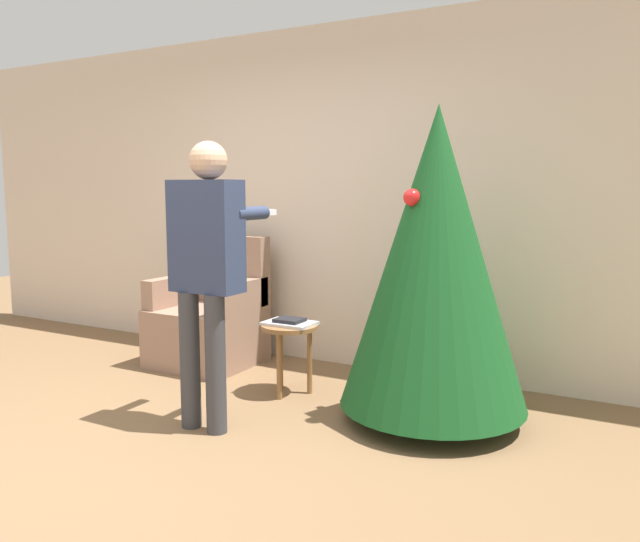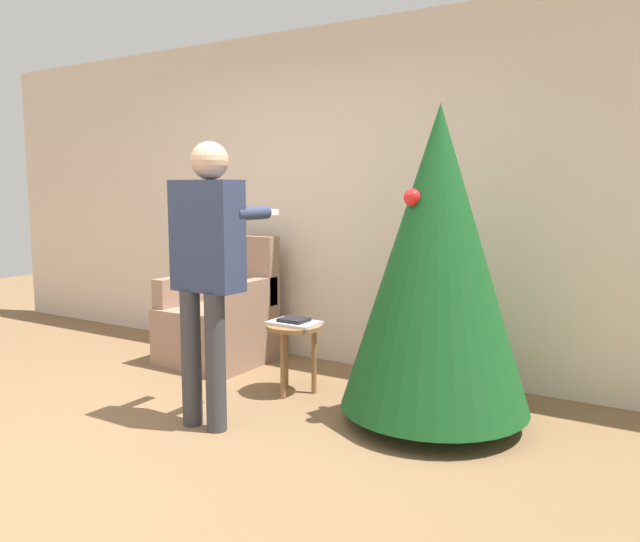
# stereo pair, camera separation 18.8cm
# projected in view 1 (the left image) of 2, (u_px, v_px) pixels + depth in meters

# --- Properties ---
(ground_plane) EXTENTS (14.00, 14.00, 0.00)m
(ground_plane) POSITION_uv_depth(u_px,v_px,m) (121.00, 460.00, 3.29)
(ground_plane) COLOR brown
(wall_back) EXTENTS (8.00, 0.06, 2.70)m
(wall_back) POSITION_uv_depth(u_px,v_px,m) (322.00, 198.00, 5.05)
(wall_back) COLOR beige
(wall_back) RESTS_ON ground_plane
(christmas_tree) EXTENTS (1.13, 1.13, 1.91)m
(christmas_tree) POSITION_uv_depth(u_px,v_px,m) (435.00, 259.00, 3.72)
(christmas_tree) COLOR brown
(christmas_tree) RESTS_ON ground_plane
(armchair) EXTENTS (0.76, 0.74, 1.03)m
(armchair) POSITION_uv_depth(u_px,v_px,m) (211.00, 320.00, 5.09)
(armchair) COLOR #93705B
(armchair) RESTS_ON ground_plane
(person_standing) EXTENTS (0.44, 0.57, 1.69)m
(person_standing) POSITION_uv_depth(u_px,v_px,m) (206.00, 258.00, 3.63)
(person_standing) COLOR #38383D
(person_standing) RESTS_ON ground_plane
(side_stool) EXTENTS (0.39, 0.39, 0.49)m
(side_stool) POSITION_uv_depth(u_px,v_px,m) (290.00, 336.00, 4.31)
(side_stool) COLOR olive
(side_stool) RESTS_ON ground_plane
(laptop) EXTENTS (0.34, 0.24, 0.02)m
(laptop) POSITION_uv_depth(u_px,v_px,m) (290.00, 323.00, 4.29)
(laptop) COLOR silver
(laptop) RESTS_ON side_stool
(book) EXTENTS (0.19, 0.16, 0.02)m
(book) POSITION_uv_depth(u_px,v_px,m) (290.00, 320.00, 4.29)
(book) COLOR black
(book) RESTS_ON laptop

